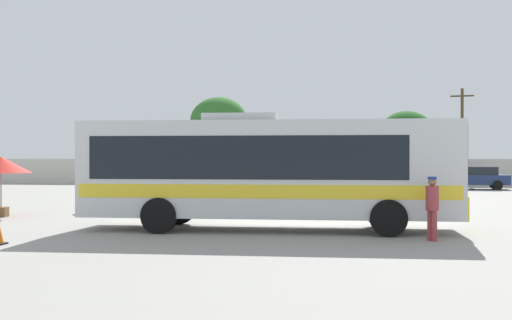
{
  "coord_description": "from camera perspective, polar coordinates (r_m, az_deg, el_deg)",
  "views": [
    {
      "loc": [
        1.83,
        -19.73,
        2.24
      ],
      "look_at": [
        -1.05,
        -0.22,
        2.12
      ],
      "focal_mm": 44.29,
      "sensor_mm": 36.0,
      "label": 1
    }
  ],
  "objects": [
    {
      "name": "attendant_by_bus_door",
      "position": [
        17.26,
        15.63,
        -3.89
      ],
      "size": [
        0.47,
        0.47,
        1.7
      ],
      "color": "#99383D",
      "rests_on": "ground_plane"
    },
    {
      "name": "parked_car_second_silver",
      "position": [
        44.91,
        1.82,
        -1.48
      ],
      "size": [
        4.24,
        1.99,
        1.54
      ],
      "color": "#B7BABF",
      "rests_on": "ground_plane"
    },
    {
      "name": "parked_car_third_grey",
      "position": [
        45.57,
        9.81,
        -1.49
      ],
      "size": [
        4.72,
        2.31,
        1.47
      ],
      "color": "slate",
      "rests_on": "ground_plane"
    },
    {
      "name": "perimeter_wall",
      "position": [
        48.51,
        6.23,
        -1.1
      ],
      "size": [
        80.0,
        0.3,
        2.03
      ],
      "primitive_type": "cube",
      "color": "beige",
      "rests_on": "ground_plane"
    },
    {
      "name": "roadside_tree_right",
      "position": [
        50.86,
        13.42,
        2.23
      ],
      "size": [
        4.38,
        4.38,
        5.79
      ],
      "color": "brown",
      "rests_on": "ground_plane"
    },
    {
      "name": "utility_pole_near",
      "position": [
        52.93,
        18.12,
        2.24
      ],
      "size": [
        1.79,
        0.49,
        7.64
      ],
      "color": "#4C3823",
      "rests_on": "ground_plane"
    },
    {
      "name": "ground_plane",
      "position": [
        29.87,
        4.87,
        -3.95
      ],
      "size": [
        300.0,
        300.0,
        0.0
      ],
      "primitive_type": "plane",
      "color": "gray"
    },
    {
      "name": "roadside_tree_left",
      "position": [
        56.0,
        -10.08,
        1.74
      ],
      "size": [
        3.34,
        3.34,
        5.04
      ],
      "color": "brown",
      "rests_on": "ground_plane"
    },
    {
      "name": "parked_car_leftmost_red",
      "position": [
        46.31,
        -5.74,
        -1.42
      ],
      "size": [
        4.55,
        2.19,
        1.54
      ],
      "color": "red",
      "rests_on": "ground_plane"
    },
    {
      "name": "roadside_tree_midleft",
      "position": [
        53.42,
        -3.38,
        3.5
      ],
      "size": [
        4.81,
        4.81,
        7.24
      ],
      "color": "brown",
      "rests_on": "ground_plane"
    },
    {
      "name": "parked_car_rightmost_dark_blue",
      "position": [
        45.21,
        19.21,
        -1.49
      ],
      "size": [
        4.54,
        2.28,
        1.52
      ],
      "color": "navy",
      "rests_on": "ground_plane"
    },
    {
      "name": "vendor_umbrella_secondary_green",
      "position": [
        26.83,
        -12.03,
        -0.19
      ],
      "size": [
        2.02,
        2.02,
        2.33
      ],
      "color": "gray",
      "rests_on": "ground_plane"
    },
    {
      "name": "vendor_umbrella_near_gate_red",
      "position": [
        25.06,
        -22.05,
        -0.49
      ],
      "size": [
        2.18,
        2.18,
        2.22
      ],
      "color": "gray",
      "rests_on": "ground_plane"
    },
    {
      "name": "coach_bus_silver_yellow",
      "position": [
        19.09,
        0.77,
        -0.73
      ],
      "size": [
        11.28,
        2.99,
        3.52
      ],
      "color": "silver",
      "rests_on": "ground_plane"
    },
    {
      "name": "roadside_tree_midright",
      "position": [
        55.24,
        12.27,
        1.83
      ],
      "size": [
        3.47,
        3.47,
        5.16
      ],
      "color": "brown",
      "rests_on": "ground_plane"
    }
  ]
}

